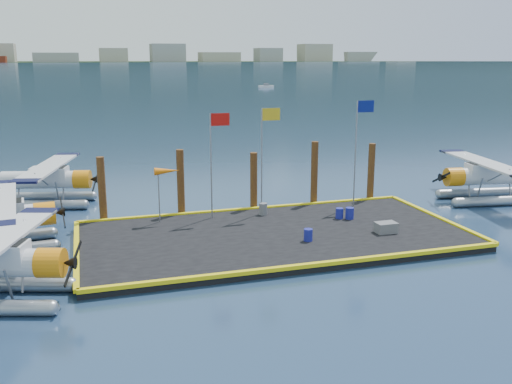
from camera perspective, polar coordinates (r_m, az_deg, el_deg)
ground at (r=30.32m, az=1.82°, el=-4.82°), size 4000.00×4000.00×0.00m
dock at (r=30.26m, az=1.83°, el=-4.46°), size 20.00×10.00×0.40m
dock_bumpers at (r=30.17m, az=1.83°, el=-3.94°), size 20.25×10.25×0.18m
far_backdrop at (r=1782.27m, az=-9.21°, el=13.31°), size 3050.00×2050.00×810.00m
seaplane_c at (r=39.34m, az=-20.46°, el=0.91°), size 9.17×9.91×3.52m
seaplane_d at (r=40.93m, az=22.33°, el=1.26°), size 9.28×10.18×3.60m
drum_2 at (r=33.07m, az=8.34°, el=-2.12°), size 0.43×0.43×0.61m
drum_3 at (r=28.94m, az=5.24°, el=-4.30°), size 0.44×0.44×0.62m
drum_4 at (r=33.06m, az=9.35°, el=-2.11°), size 0.47×0.47×0.66m
drum_5 at (r=33.52m, az=0.71°, el=-1.70°), size 0.49×0.49×0.69m
crate at (r=30.93m, az=12.87°, el=-3.48°), size 1.10×0.74×0.55m
flagpole_red at (r=32.23m, az=-4.18°, el=4.30°), size 1.14×0.08×6.00m
flagpole_yellow at (r=33.00m, az=0.91°, el=4.75°), size 1.14×0.08×6.20m
flagpole_blue at (r=35.26m, az=10.26°, el=5.39°), size 1.14×0.08×6.50m
windsock at (r=31.96m, az=-8.93°, el=1.97°), size 1.40×0.44×3.12m
piling_0 at (r=33.50m, az=-15.13°, el=0.04°), size 0.44×0.44×4.00m
piling_1 at (r=33.89m, az=-7.53°, el=0.72°), size 0.44×0.44×4.20m
piling_2 at (r=34.92m, az=-0.23°, el=0.88°), size 0.44×0.44×3.80m
piling_3 at (r=36.20m, az=5.85°, el=1.67°), size 0.44×0.44×4.30m
piling_4 at (r=37.94m, az=11.42°, el=1.78°), size 0.44×0.44×4.00m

